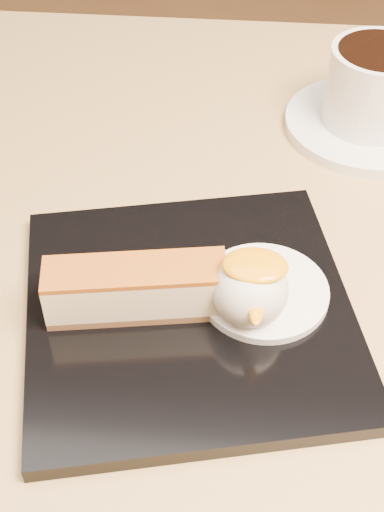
# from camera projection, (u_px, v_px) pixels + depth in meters

# --- Properties ---
(table) EXTENTS (0.80, 0.80, 0.72)m
(table) POSITION_uv_depth(u_px,v_px,m) (139.00, 390.00, 0.64)
(table) COLOR black
(table) RESTS_ON ground
(dessert_plate) EXTENTS (0.26, 0.26, 0.01)m
(dessert_plate) POSITION_uv_depth(u_px,v_px,m) (189.00, 311.00, 0.49)
(dessert_plate) COLOR black
(dessert_plate) RESTS_ON table
(cheesecake) EXTENTS (0.12, 0.05, 0.04)m
(cheesecake) POSITION_uv_depth(u_px,v_px,m) (136.00, 289.00, 0.47)
(cheesecake) COLOR brown
(cheesecake) RESTS_ON dessert_plate
(cream_smear) EXTENTS (0.09, 0.09, 0.01)m
(cream_smear) POSITION_uv_depth(u_px,v_px,m) (264.00, 291.00, 0.49)
(cream_smear) COLOR white
(cream_smear) RESTS_ON dessert_plate
(ice_cream_scoop) EXTENTS (0.05, 0.05, 0.05)m
(ice_cream_scoop) POSITION_uv_depth(u_px,v_px,m) (250.00, 290.00, 0.46)
(ice_cream_scoop) COLOR white
(ice_cream_scoop) RESTS_ON cream_smear
(mango_sauce) EXTENTS (0.04, 0.03, 0.01)m
(mango_sauce) POSITION_uv_depth(u_px,v_px,m) (255.00, 265.00, 0.45)
(mango_sauce) COLOR #FF9C08
(mango_sauce) RESTS_ON ice_cream_scoop
(mint_sprig) EXTENTS (0.03, 0.02, 0.00)m
(mint_sprig) POSITION_uv_depth(u_px,v_px,m) (223.00, 259.00, 0.51)
(mint_sprig) COLOR #2E8D35
(mint_sprig) RESTS_ON cream_smear
(saucer) EXTENTS (0.15, 0.15, 0.01)m
(saucer) POSITION_uv_depth(u_px,v_px,m) (367.00, 124.00, 0.65)
(saucer) COLOR white
(saucer) RESTS_ON table
(coffee_cup) EXTENTS (0.11, 0.09, 0.07)m
(coffee_cup) POSITION_uv_depth(u_px,v_px,m) (378.00, 84.00, 0.62)
(coffee_cup) COLOR white
(coffee_cup) RESTS_ON saucer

